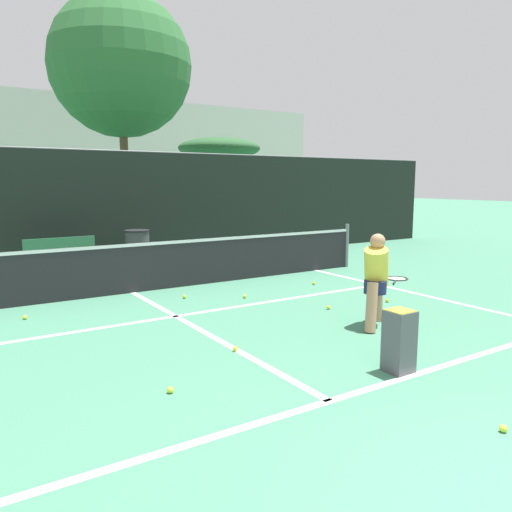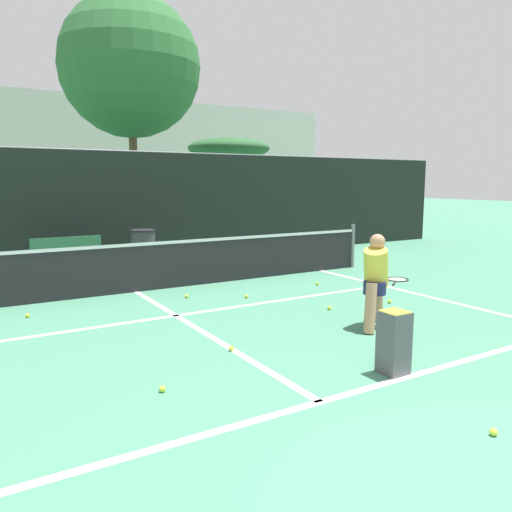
{
  "view_description": "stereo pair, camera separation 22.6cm",
  "coord_description": "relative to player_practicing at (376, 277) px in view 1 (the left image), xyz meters",
  "views": [
    {
      "loc": [
        -3.06,
        -1.31,
        2.1
      ],
      "look_at": [
        1.12,
        5.2,
        0.95
      ],
      "focal_mm": 35.0,
      "sensor_mm": 36.0,
      "label": 1
    },
    {
      "loc": [
        -2.87,
        -1.43,
        2.1
      ],
      "look_at": [
        1.12,
        5.2,
        0.95
      ],
      "focal_mm": 35.0,
      "sensor_mm": 36.0,
      "label": 2
    }
  ],
  "objects": [
    {
      "name": "fence_back",
      "position": [
        -2.29,
        7.48,
        0.72
      ],
      "size": [
        24.0,
        0.06,
        2.89
      ],
      "color": "black",
      "rests_on": "ground"
    },
    {
      "name": "courtside_bench",
      "position": [
        -3.04,
        6.61,
        -0.26
      ],
      "size": [
        1.56,
        0.42,
        0.86
      ],
      "rotation": [
        0.0,
        0.0,
        0.02
      ],
      "color": "#33724C",
      "rests_on": "ground"
    },
    {
      "name": "court_service_line",
      "position": [
        -2.29,
        2.04,
        -0.72
      ],
      "size": [
        8.25,
        0.1,
        0.01
      ],
      "primitive_type": "cube",
      "color": "white",
      "rests_on": "ground"
    },
    {
      "name": "tennis_ball_scattered_2",
      "position": [
        -3.51,
        -0.61,
        -0.69
      ],
      "size": [
        0.07,
        0.07,
        0.07
      ],
      "primitive_type": "sphere",
      "color": "#D1E033",
      "rests_on": "ground"
    },
    {
      "name": "tennis_ball_scattered_8",
      "position": [
        -4.32,
        3.14,
        -0.69
      ],
      "size": [
        0.07,
        0.07,
        0.07
      ],
      "primitive_type": "sphere",
      "color": "#D1E033",
      "rests_on": "ground"
    },
    {
      "name": "building_far",
      "position": [
        -2.29,
        23.06,
        2.56
      ],
      "size": [
        36.0,
        2.4,
        6.57
      ],
      "primitive_type": "cube",
      "color": "beige",
      "rests_on": "ground"
    },
    {
      "name": "tennis_ball_scattered_1",
      "position": [
        -1.65,
        3.09,
        -0.69
      ],
      "size": [
        0.07,
        0.07,
        0.07
      ],
      "primitive_type": "sphere",
      "color": "#D1E033",
      "rests_on": "ground"
    },
    {
      "name": "trash_bin",
      "position": [
        -1.34,
        6.42,
        -0.24
      ],
      "size": [
        0.59,
        0.59,
        0.97
      ],
      "color": "#3F3F42",
      "rests_on": "ground"
    },
    {
      "name": "net",
      "position": [
        -2.29,
        4.07,
        -0.21
      ],
      "size": [
        11.09,
        0.09,
        1.07
      ],
      "color": "slate",
      "rests_on": "ground"
    },
    {
      "name": "court_center_mark",
      "position": [
        -2.29,
        1.22,
        -0.72
      ],
      "size": [
        0.1,
        5.68,
        0.01
      ],
      "primitive_type": "cube",
      "color": "white",
      "rests_on": "ground"
    },
    {
      "name": "tennis_ball_scattered_3",
      "position": [
        1.11,
        2.77,
        -0.69
      ],
      "size": [
        0.07,
        0.07,
        0.07
      ],
      "primitive_type": "sphere",
      "color": "#D1E033",
      "rests_on": "ground"
    },
    {
      "name": "tree_mid",
      "position": [
        5.0,
        13.91,
        2.75
      ],
      "size": [
        3.48,
        3.48,
        3.96
      ],
      "color": "brown",
      "rests_on": "ground"
    },
    {
      "name": "ball_hopper",
      "position": [
        -1.13,
        -1.45,
        -0.35
      ],
      "size": [
        0.28,
        0.28,
        0.71
      ],
      "color": "#4C4C51",
      "rests_on": "ground"
    },
    {
      "name": "tree_west",
      "position": [
        0.26,
        12.04,
        5.22
      ],
      "size": [
        4.73,
        4.73,
        8.32
      ],
      "color": "brown",
      "rests_on": "ground"
    },
    {
      "name": "parked_car",
      "position": [
        1.13,
        11.16,
        -0.1
      ],
      "size": [
        1.77,
        4.57,
        1.46
      ],
      "color": "silver",
      "rests_on": "ground"
    },
    {
      "name": "tennis_ball_scattered_9",
      "position": [
        0.04,
        1.08,
        -0.69
      ],
      "size": [
        0.07,
        0.07,
        0.07
      ],
      "primitive_type": "sphere",
      "color": "#D1E033",
      "rests_on": "ground"
    },
    {
      "name": "court_baseline_near",
      "position": [
        -2.29,
        -1.62,
        -0.72
      ],
      "size": [
        11.0,
        0.1,
        0.01
      ],
      "primitive_type": "cube",
      "color": "white",
      "rests_on": "ground"
    },
    {
      "name": "player_practicing",
      "position": [
        0.0,
        0.0,
        0.0
      ],
      "size": [
        1.2,
        0.65,
        1.37
      ],
      "rotation": [
        0.0,
        0.0,
        0.63
      ],
      "color": "tan",
      "rests_on": "ground"
    },
    {
      "name": "court_sideline_right",
      "position": [
        2.22,
        1.22,
        -0.72
      ],
      "size": [
        0.1,
        6.68,
        0.01
      ],
      "primitive_type": "cube",
      "color": "white",
      "rests_on": "ground"
    },
    {
      "name": "tennis_ball_scattered_0",
      "position": [
        -1.44,
        -2.87,
        -0.69
      ],
      "size": [
        0.07,
        0.07,
        0.07
      ],
      "primitive_type": "sphere",
      "color": "#D1E033",
      "rests_on": "ground"
    },
    {
      "name": "tennis_ball_scattered_4",
      "position": [
        -0.72,
        2.52,
        -0.69
      ],
      "size": [
        0.07,
        0.07,
        0.07
      ],
      "primitive_type": "sphere",
      "color": "#D1E033",
      "rests_on": "ground"
    },
    {
      "name": "tennis_ball_scattered_7",
      "position": [
        -2.32,
        0.12,
        -0.69
      ],
      "size": [
        0.07,
        0.07,
        0.07
      ],
      "primitive_type": "sphere",
      "color": "#D1E033",
      "rests_on": "ground"
    },
    {
      "name": "tennis_ball_scattered_6",
      "position": [
        1.23,
        0.89,
        -0.69
      ],
      "size": [
        0.07,
        0.07,
        0.07
      ],
      "primitive_type": "sphere",
      "color": "#D1E033",
      "rests_on": "ground"
    }
  ]
}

